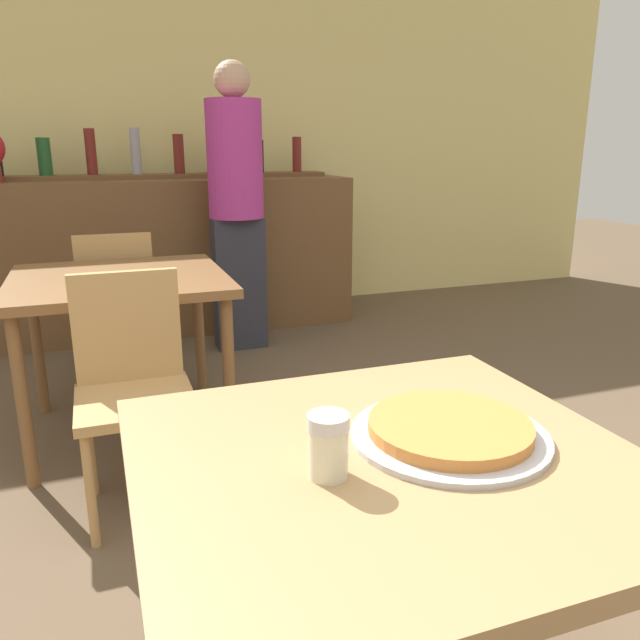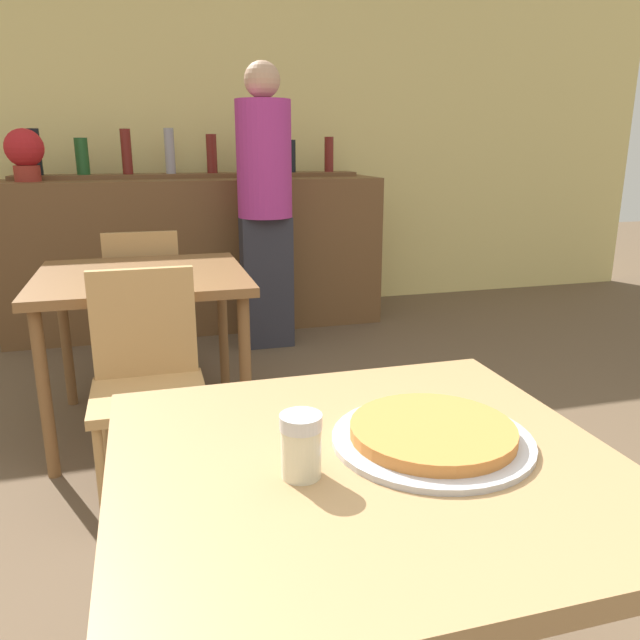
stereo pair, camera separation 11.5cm
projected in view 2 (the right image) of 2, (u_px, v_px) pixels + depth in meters
wall_back at (186, 129)px, 4.69m from camera, size 8.00×0.05×2.80m
dining_table_near at (365, 500)px, 1.15m from camera, size 0.90×0.85×0.75m
dining_table_far at (143, 292)px, 2.79m from camera, size 0.91×0.88×0.74m
bar_counter at (198, 254)px, 4.46m from camera, size 2.60×0.56×1.06m
bar_back_shelf at (185, 167)px, 4.41m from camera, size 2.39×0.24×0.35m
chair_far_side_front at (147, 371)px, 2.27m from camera, size 0.40×0.40×0.85m
chair_far_side_back at (144, 296)px, 3.40m from camera, size 0.40×0.40×0.85m
pizza_tray at (432, 435)px, 1.17m from camera, size 0.38×0.38×0.04m
cheese_shaker at (301, 445)px, 1.04m from camera, size 0.07×0.07×0.11m
person_standing at (265, 198)px, 3.90m from camera, size 0.34×0.34×1.77m
potted_plant at (25, 152)px, 3.94m from camera, size 0.24×0.24×0.33m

